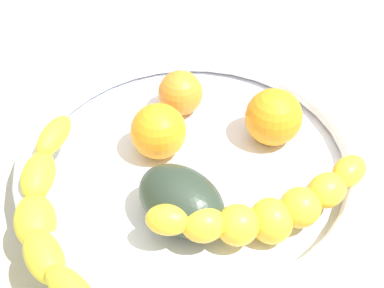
# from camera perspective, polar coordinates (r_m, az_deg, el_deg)

# --- Properties ---
(kitchen_counter) EXTENTS (1.20, 1.20, 0.03)m
(kitchen_counter) POSITION_cam_1_polar(r_m,az_deg,el_deg) (0.59, 0.00, -4.82)
(kitchen_counter) COLOR #AFAF99
(kitchen_counter) RESTS_ON ground
(fruit_bowl) EXTENTS (0.36, 0.36, 0.05)m
(fruit_bowl) POSITION_cam_1_polar(r_m,az_deg,el_deg) (0.56, 0.00, -2.14)
(fruit_bowl) COLOR white
(fruit_bowl) RESTS_ON kitchen_counter
(banana_draped_left) EXTENTS (0.10, 0.21, 0.05)m
(banana_draped_left) POSITION_cam_1_polar(r_m,az_deg,el_deg) (0.49, 8.08, -7.11)
(banana_draped_left) COLOR yellow
(banana_draped_left) RESTS_ON fruit_bowl
(banana_draped_right) EXTENTS (0.22, 0.12, 0.05)m
(banana_draped_right) POSITION_cam_1_polar(r_m,az_deg,el_deg) (0.50, -15.53, -7.11)
(banana_draped_right) COLOR yellow
(banana_draped_right) RESTS_ON fruit_bowl
(orange_front) EXTENTS (0.05, 0.05, 0.05)m
(orange_front) POSITION_cam_1_polar(r_m,az_deg,el_deg) (0.61, -1.25, 5.50)
(orange_front) COLOR orange
(orange_front) RESTS_ON fruit_bowl
(orange_mid_left) EXTENTS (0.06, 0.06, 0.06)m
(orange_mid_left) POSITION_cam_1_polar(r_m,az_deg,el_deg) (0.56, -3.63, 1.38)
(orange_mid_left) COLOR orange
(orange_mid_left) RESTS_ON fruit_bowl
(orange_mid_right) EXTENTS (0.06, 0.06, 0.06)m
(orange_mid_right) POSITION_cam_1_polar(r_m,az_deg,el_deg) (0.58, 8.73, 2.88)
(orange_mid_right) COLOR orange
(orange_mid_right) RESTS_ON fruit_bowl
(avocado_dark) EXTENTS (0.10, 0.08, 0.06)m
(avocado_dark) POSITION_cam_1_polar(r_m,az_deg,el_deg) (0.49, -1.17, -6.05)
(avocado_dark) COLOR #2A382B
(avocado_dark) RESTS_ON fruit_bowl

